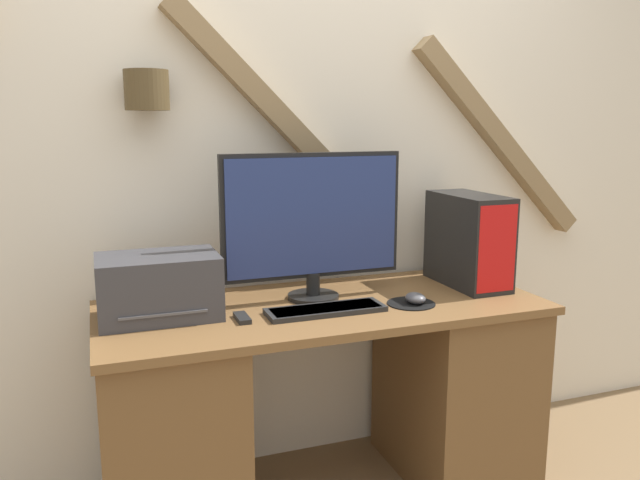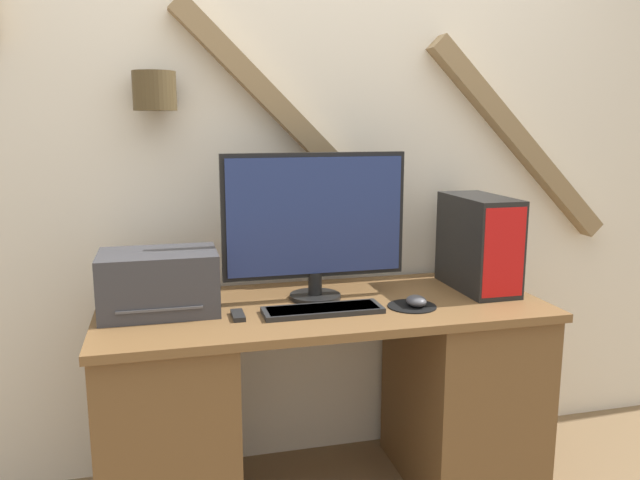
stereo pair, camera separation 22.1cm
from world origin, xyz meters
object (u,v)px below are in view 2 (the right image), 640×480
computer_tower (479,243)px  keyboard (323,310)px  monitor (315,220)px  mouse (416,301)px  printer (159,282)px  remote_control (238,315)px

computer_tower → keyboard: bearing=-166.9°
monitor → keyboard: 0.34m
keyboard → mouse: (0.34, -0.02, 0.01)m
computer_tower → printer: bearing=-179.5°
mouse → keyboard: bearing=176.7°
mouse → computer_tower: (0.33, 0.18, 0.16)m
remote_control → monitor: bearing=28.1°
printer → mouse: bearing=-10.5°
keyboard → mouse: mouse is taller
remote_control → mouse: bearing=-3.2°
keyboard → computer_tower: bearing=13.1°
keyboard → printer: printer is taller
monitor → remote_control: size_ratio=6.26×
keyboard → mouse: 0.34m
remote_control → keyboard: bearing=-3.1°
monitor → remote_control: 0.45m
printer → remote_control: 0.30m
computer_tower → remote_control: computer_tower is taller
keyboard → remote_control: 0.29m
monitor → keyboard: (-0.02, -0.18, -0.29)m
keyboard → mouse: bearing=-3.3°
monitor → remote_control: (-0.31, -0.16, -0.29)m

